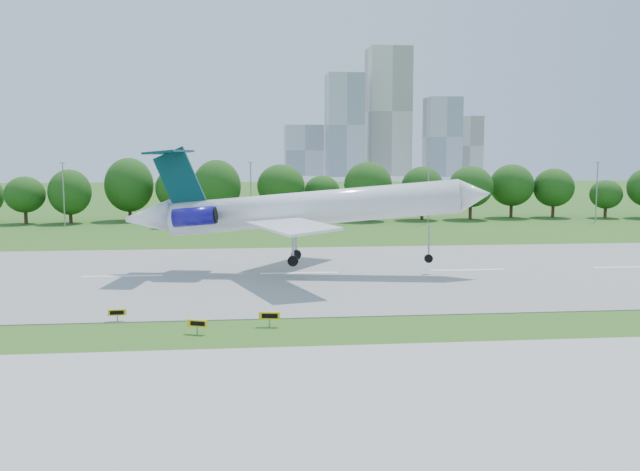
% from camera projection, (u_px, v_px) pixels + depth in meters
% --- Properties ---
extents(ground, '(600.00, 600.00, 0.00)m').
position_uv_depth(ground, '(68.00, 332.00, 55.41)').
color(ground, '#275817').
rests_on(ground, ground).
extents(runway, '(400.00, 45.00, 0.08)m').
position_uv_depth(runway, '(122.00, 277.00, 80.10)').
color(runway, gray).
rests_on(runway, ground).
extents(tree_line, '(288.40, 8.40, 10.40)m').
position_uv_depth(tree_line, '(177.00, 191.00, 145.60)').
color(tree_line, '#382314').
rests_on(tree_line, ground).
extents(light_poles, '(175.90, 0.25, 12.19)m').
position_uv_depth(light_poles, '(159.00, 193.00, 135.44)').
color(light_poles, gray).
rests_on(light_poles, ground).
extents(skyline, '(127.00, 52.00, 80.00)m').
position_uv_depth(skyline, '(382.00, 127.00, 448.33)').
color(skyline, '#B2B2B7').
rests_on(skyline, ground).
extents(airliner, '(42.26, 30.39, 13.41)m').
position_uv_depth(airliner, '(295.00, 208.00, 81.59)').
color(airliner, white).
rests_on(airliner, ground).
extents(taxi_sign_left, '(1.49, 0.28, 1.04)m').
position_uv_depth(taxi_sign_left, '(117.00, 313.00, 58.57)').
color(taxi_sign_left, gray).
rests_on(taxi_sign_left, ground).
extents(taxi_sign_centre, '(1.72, 0.44, 1.20)m').
position_uv_depth(taxi_sign_centre, '(269.00, 316.00, 56.85)').
color(taxi_sign_centre, gray).
rests_on(taxi_sign_centre, ground).
extents(taxi_sign_right, '(1.57, 0.71, 1.13)m').
position_uv_depth(taxi_sign_right, '(197.00, 324.00, 54.53)').
color(taxi_sign_right, gray).
rests_on(taxi_sign_right, ground).
extents(service_vehicle_b, '(3.97, 1.89, 1.31)m').
position_uv_depth(service_vehicle_b, '(162.00, 226.00, 130.92)').
color(service_vehicle_b, silver).
rests_on(service_vehicle_b, ground).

